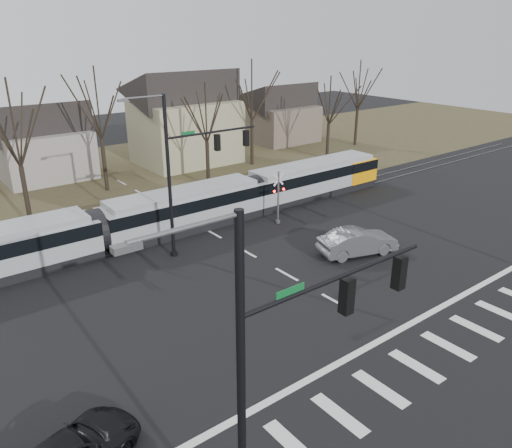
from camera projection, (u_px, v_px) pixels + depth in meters
ground at (364, 318)px, 25.31m from camera, size 140.00×140.00×0.00m
grass_verge at (113, 178)px, 48.90m from camera, size 140.00×28.00×0.01m
crosswalk at (433, 356)px, 22.36m from camera, size 27.00×2.60×0.01m
stop_line at (393, 333)px, 23.98m from camera, size 28.00×0.35×0.01m
lane_dashes at (199, 225)px, 37.10m from camera, size 0.18×30.00×0.01m
rail_pair at (200, 226)px, 36.95m from camera, size 90.00×1.52×0.06m
tram at (182, 208)px, 35.78m from camera, size 39.41×2.93×2.99m
sedan at (358, 242)px, 32.13m from camera, size 4.73×6.21×1.71m
signal_pole_near_left at (291, 360)px, 12.89m from camera, size 9.28×0.44×10.20m
signal_pole_far at (191, 166)px, 31.07m from camera, size 9.28×0.44×10.20m
rail_crossing_signal at (278, 199)px, 36.89m from camera, size 1.08×0.36×4.00m
tree_row at (156, 134)px, 43.78m from camera, size 59.20×7.20×10.00m
house_b at (42, 137)px, 47.55m from camera, size 8.64×7.56×7.65m
house_c at (185, 114)px, 52.83m from camera, size 10.80×8.64×10.10m
house_d at (281, 110)px, 63.28m from camera, size 8.64×7.56×7.65m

